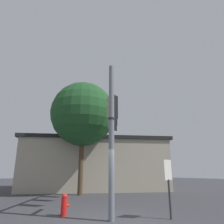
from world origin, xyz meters
TOP-DOWN VIEW (x-y plane):
  - ground_plane at (0.00, 0.00)m, footprint 80.00×80.00m
  - signal_pole at (0.00, 0.00)m, footprint 0.22×0.22m
  - mast_arm at (2.21, 1.90)m, footprint 4.52×3.91m
  - traffic_light_nearest_pole at (1.53, 1.33)m, footprint 0.54×0.49m
  - traffic_light_mid_inner at (2.83, 2.45)m, footprint 0.54×0.49m
  - traffic_light_mid_outer at (4.13, 3.57)m, footprint 0.54×0.49m
  - street_name_sign at (0.32, 0.27)m, footprint 1.11×0.98m
  - storefront_building at (8.19, 9.31)m, footprint 14.54×14.02m
  - tree_by_storefront at (4.21, 6.70)m, footprint 5.03×5.03m
  - fire_hydrant at (-0.59, 1.98)m, footprint 0.35×0.24m
  - historical_marker at (1.67, -1.46)m, footprint 0.60×0.08m

SIDE VIEW (x-z plane):
  - ground_plane at x=0.00m, z-range 0.00..0.00m
  - fire_hydrant at x=-0.59m, z-range 0.00..0.83m
  - historical_marker at x=1.67m, z-range 0.34..2.47m
  - storefront_building at x=8.19m, z-range 0.01..4.56m
  - signal_pole at x=0.00m, z-range 0.00..6.07m
  - street_name_sign at x=0.32m, z-range 3.62..3.84m
  - traffic_light_nearest_pole at x=1.53m, z-range 4.22..5.53m
  - traffic_light_mid_inner at x=2.83m, z-range 4.22..5.53m
  - traffic_light_mid_outer at x=4.13m, z-range 4.22..5.53m
  - mast_arm at x=2.21m, z-range 5.57..5.73m
  - tree_by_storefront at x=4.21m, z-range 1.74..10.27m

